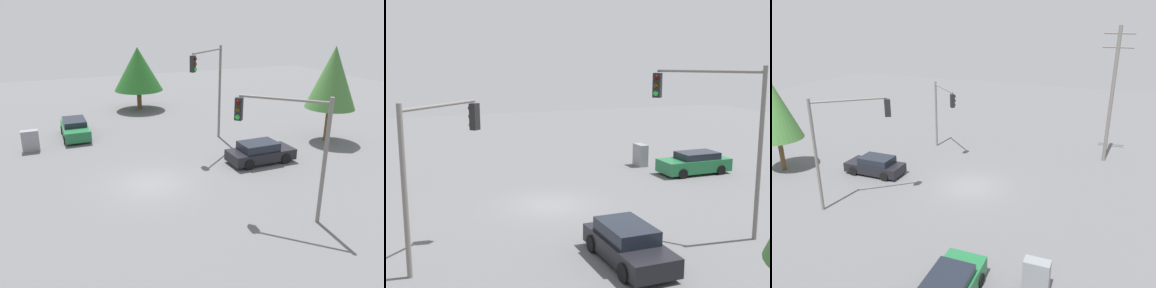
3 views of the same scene
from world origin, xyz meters
TOP-DOWN VIEW (x-y plane):
  - ground_plane at (0.00, 0.00)m, footprint 80.00×80.00m
  - sedan_green at (2.98, -10.65)m, footprint 2.00×4.51m
  - sedan_dark at (-7.49, -0.54)m, footprint 4.36×1.93m
  - traffic_signal_main at (-4.76, 5.69)m, footprint 3.12×3.11m
  - traffic_signal_cross at (-6.11, -5.28)m, footprint 3.65×3.09m
  - electrical_cabinet at (6.21, -8.53)m, footprint 1.14×0.59m
  - tree_behind at (-14.59, -2.49)m, footprint 3.61×3.61m
  - tree_corner at (-4.04, -17.58)m, footprint 4.80×4.80m

SIDE VIEW (x-z plane):
  - ground_plane at x=0.00m, z-range 0.00..0.00m
  - sedan_dark at x=-7.49m, z-range -0.02..1.36m
  - sedan_green at x=2.98m, z-range -0.02..1.36m
  - electrical_cabinet at x=6.21m, z-range 0.00..1.48m
  - tree_corner at x=-4.04m, z-range 0.96..7.08m
  - traffic_signal_main at x=-4.76m, z-range 1.12..7.00m
  - tree_behind at x=-14.59m, z-range 1.25..8.27m
  - traffic_signal_cross at x=-6.11m, z-range 1.30..8.29m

